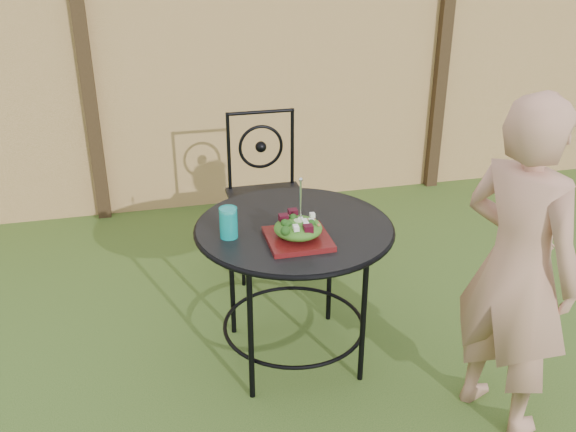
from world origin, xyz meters
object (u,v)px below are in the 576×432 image
at_px(salad_plate, 298,239).
at_px(patio_table, 294,252).
at_px(patio_chair, 266,189).
at_px(diner, 517,270).

bearing_deg(salad_plate, patio_table, 81.76).
bearing_deg(patio_table, salad_plate, -98.24).
distance_m(patio_chair, salad_plate, 1.17).
relative_size(patio_table, diner, 0.63).
height_order(patio_table, patio_chair, patio_chair).
height_order(patio_table, salad_plate, salad_plate).
bearing_deg(salad_plate, diner, -30.02).
xyz_separation_m(patio_chair, diner, (0.69, -1.59, 0.23)).
height_order(patio_chair, salad_plate, patio_chair).
bearing_deg(patio_chair, patio_table, -94.29).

